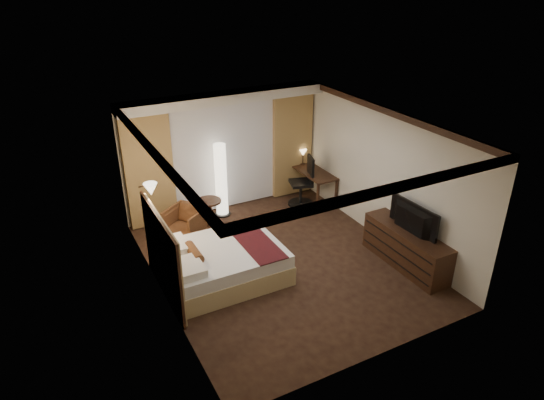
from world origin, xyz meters
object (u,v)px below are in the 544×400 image
office_chair (301,181)px  dresser (406,248)px  bed (223,263)px  desk (313,186)px  television (409,215)px  floor_lamp (221,180)px  armchair (185,222)px  side_table (210,212)px

office_chair → dresser: (0.42, -3.09, -0.23)m
bed → desk: bearing=32.0°
office_chair → television: 3.15m
floor_lamp → desk: size_ratio=1.30×
office_chair → dresser: bearing=-65.6°
armchair → desk: 3.24m
bed → armchair: size_ratio=2.87×
armchair → television: (3.25, -2.88, 0.70)m
bed → dresser: 3.38m
bed → floor_lamp: (0.93, 2.28, 0.54)m
office_chair → television: size_ratio=1.04×
armchair → floor_lamp: floor_lamp is taller
desk → dresser: (0.05, -3.14, -0.01)m
floor_lamp → bed: bearing=-112.1°
armchair → office_chair: 2.87m
bed → television: television is taller
floor_lamp → office_chair: (1.81, -0.39, -0.25)m
dresser → television: bearing=180.0°
television → office_chair: bearing=5.5°
bed → side_table: bearing=75.4°
bed → side_table: bed is taller
desk → bed: bearing=-148.0°
floor_lamp → desk: bearing=-8.8°
television → floor_lamp: bearing=30.6°
side_table → dresser: bearing=-50.2°
desk → television: bearing=-89.6°
bed → dresser: size_ratio=1.10×
armchair → office_chair: office_chair is taller
bed → desk: (3.11, 1.94, 0.07)m
armchair → television: bearing=12.4°
office_chair → bed: bearing=-128.7°
television → side_table: bearing=37.7°
bed → armchair: (-0.12, 1.69, 0.06)m
bed → television: (3.13, -1.20, 0.75)m
side_table → dresser: dresser is taller
side_table → desk: bearing=-0.8°
desk → dresser: size_ratio=0.69×
bed → office_chair: (2.73, 1.89, 0.29)m
desk → office_chair: office_chair is taller
television → bed: bearing=67.3°
armchair → dresser: (3.28, -2.88, 0.00)m
dresser → office_chair: bearing=97.8°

